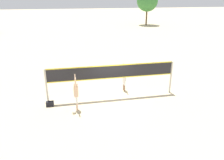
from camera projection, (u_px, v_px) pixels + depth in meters
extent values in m
plane|color=#C6B28C|center=(112.00, 97.00, 15.01)|extent=(200.00, 200.00, 0.00)
cylinder|color=beige|center=(46.00, 87.00, 13.80)|extent=(0.12, 0.12, 2.33)
cylinder|color=beige|center=(171.00, 77.00, 15.36)|extent=(0.12, 0.12, 2.33)
cube|color=black|center=(112.00, 72.00, 14.32)|extent=(8.35, 0.02, 0.93)
cube|color=yellow|center=(112.00, 65.00, 14.16)|extent=(8.35, 0.03, 0.06)
cube|color=yellow|center=(112.00, 78.00, 14.48)|extent=(8.35, 0.03, 0.06)
cylinder|color=beige|center=(77.00, 107.00, 13.23)|extent=(0.11, 0.11, 0.50)
cylinder|color=white|center=(77.00, 100.00, 13.06)|extent=(0.12, 0.12, 0.41)
cylinder|color=beige|center=(77.00, 105.00, 13.41)|extent=(0.11, 0.11, 0.50)
cylinder|color=white|center=(76.00, 99.00, 13.25)|extent=(0.12, 0.12, 0.41)
cylinder|color=beige|center=(76.00, 91.00, 12.96)|extent=(0.28, 0.28, 0.64)
sphere|color=beige|center=(76.00, 85.00, 12.80)|extent=(0.25, 0.25, 0.25)
cylinder|color=beige|center=(76.00, 83.00, 12.51)|extent=(0.08, 0.23, 0.71)
cylinder|color=beige|center=(75.00, 80.00, 12.95)|extent=(0.08, 0.23, 0.71)
cylinder|color=#8C664C|center=(124.00, 87.00, 16.13)|extent=(0.11, 0.11, 0.44)
cylinder|color=white|center=(124.00, 82.00, 15.98)|extent=(0.12, 0.12, 0.36)
cylinder|color=#8C664C|center=(124.00, 88.00, 15.95)|extent=(0.11, 0.11, 0.44)
cylinder|color=white|center=(124.00, 83.00, 15.80)|extent=(0.12, 0.12, 0.36)
cylinder|color=white|center=(124.00, 76.00, 15.72)|extent=(0.28, 0.28, 0.57)
sphere|color=#8C664C|center=(124.00, 71.00, 15.58)|extent=(0.22, 0.22, 0.22)
cylinder|color=#8C664C|center=(124.00, 68.00, 15.73)|extent=(0.08, 0.21, 0.64)
cylinder|color=#8C664C|center=(125.00, 70.00, 15.30)|extent=(0.08, 0.21, 0.64)
sphere|color=silver|center=(74.00, 112.00, 12.93)|extent=(0.22, 0.22, 0.22)
cube|color=black|center=(50.00, 104.00, 13.78)|extent=(0.47, 0.26, 0.31)
cylinder|color=#4C3823|center=(147.00, 16.00, 49.74)|extent=(0.35, 0.35, 3.96)
sphere|color=#387A38|center=(147.00, 1.00, 48.54)|extent=(4.69, 4.69, 4.69)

